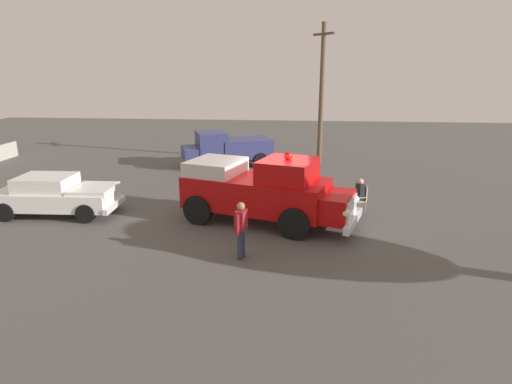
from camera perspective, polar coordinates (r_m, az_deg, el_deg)
The scene contains 9 objects.
ground_plane at distance 15.63m, azimuth 2.03°, elevation -3.72°, with size 60.00×60.00×0.00m, color #514F4C.
vintage_fire_truck at distance 15.07m, azimuth 0.82°, elevation 0.31°, with size 3.90×6.33×2.59m.
classic_hot_rod at distance 17.63m, azimuth -24.54°, elevation -0.35°, with size 2.06×4.43×1.46m.
parked_pickup at distance 24.07m, azimuth -3.75°, elevation 5.75°, with size 3.46×5.13×1.90m.
lawn_chair_near_truck at distance 16.83m, azimuth 13.49°, elevation -0.60°, with size 0.63×0.63×1.02m.
lawn_chair_by_car at distance 18.21m, azimuth 1.54°, elevation 1.11°, with size 0.51×0.53×1.02m.
spectator_seated at distance 16.73m, azimuth 13.11°, elevation -0.28°, with size 0.53×0.63×1.29m.
spectator_standing at distance 12.31m, azimuth -1.96°, elevation -4.50°, with size 0.65×0.35×1.68m.
utility_pole at distance 24.57m, azimuth 8.54°, elevation 12.67°, with size 1.46×1.08×7.52m.
Camera 1 is at (-14.68, -0.84, 5.29)m, focal length 30.70 mm.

